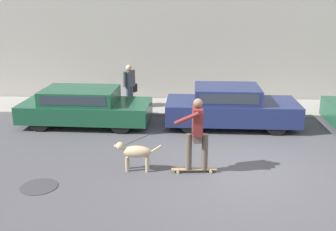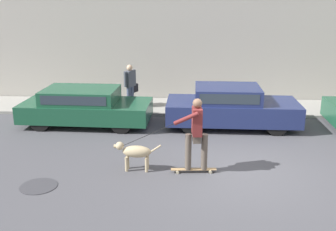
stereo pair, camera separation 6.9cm
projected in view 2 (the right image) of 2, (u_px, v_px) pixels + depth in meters
The scene contains 9 objects.
ground_plane at pixel (238, 171), 9.19m from camera, with size 36.00×36.00×0.00m, color #47474C.
back_wall at pixel (220, 35), 14.83m from camera, with size 32.00×0.30×5.09m.
sidewalk_curb at pixel (220, 107), 14.35m from camera, with size 30.00×2.17×0.10m.
parked_car_0 at pixel (85, 106), 12.43m from camera, with size 4.09×1.88×1.17m.
parked_car_1 at pixel (231, 107), 12.21m from camera, with size 4.07×1.77×1.29m.
dog at pixel (135, 152), 9.13m from camera, with size 1.11×0.31×0.69m.
skateboarder at pixel (196, 131), 8.85m from camera, with size 2.26×0.60×1.77m.
pedestrian_with_bag at pixel (130, 84), 13.98m from camera, with size 0.44×0.67×1.54m.
manhole_cover at pixel (39, 186), 8.46m from camera, with size 0.80×0.80×0.01m.
Camera 2 is at (-1.23, -8.49, 3.91)m, focal length 42.00 mm.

